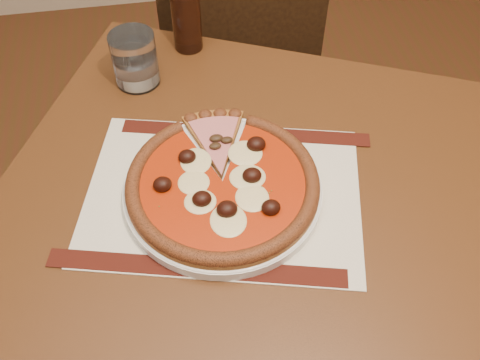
{
  "coord_description": "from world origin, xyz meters",
  "views": [
    {
      "loc": [
        0.41,
        0.69,
        1.44
      ],
      "look_at": [
        0.5,
        1.22,
        0.78
      ],
      "focal_mm": 40.0,
      "sensor_mm": 36.0,
      "label": 1
    }
  ],
  "objects_px": {
    "table": "(242,236)",
    "plate": "(223,190)",
    "bottle": "(186,15)",
    "water_glass": "(135,59)",
    "pizza": "(223,183)",
    "chair_far": "(238,70)"
  },
  "relations": [
    {
      "from": "water_glass",
      "to": "chair_far",
      "type": "bearing_deg",
      "value": 53.21
    },
    {
      "from": "chair_far",
      "to": "plate",
      "type": "xyz_separation_m",
      "value": [
        -0.13,
        -0.64,
        0.29
      ]
    },
    {
      "from": "table",
      "to": "water_glass",
      "type": "height_order",
      "value": "water_glass"
    },
    {
      "from": "table",
      "to": "chair_far",
      "type": "bearing_deg",
      "value": 81.34
    },
    {
      "from": "pizza",
      "to": "bottle",
      "type": "distance_m",
      "value": 0.4
    },
    {
      "from": "water_glass",
      "to": "bottle",
      "type": "distance_m",
      "value": 0.14
    },
    {
      "from": "table",
      "to": "chair_far",
      "type": "relative_size",
      "value": 1.28
    },
    {
      "from": "table",
      "to": "plate",
      "type": "relative_size",
      "value": 3.34
    },
    {
      "from": "chair_far",
      "to": "plate",
      "type": "distance_m",
      "value": 0.71
    },
    {
      "from": "pizza",
      "to": "bottle",
      "type": "height_order",
      "value": "bottle"
    },
    {
      "from": "pizza",
      "to": "plate",
      "type": "bearing_deg",
      "value": 88.12
    },
    {
      "from": "plate",
      "to": "bottle",
      "type": "relative_size",
      "value": 1.62
    },
    {
      "from": "pizza",
      "to": "bottle",
      "type": "relative_size",
      "value": 1.57
    },
    {
      "from": "table",
      "to": "plate",
      "type": "xyz_separation_m",
      "value": [
        -0.03,
        0.02,
        0.11
      ]
    },
    {
      "from": "table",
      "to": "plate",
      "type": "height_order",
      "value": "plate"
    },
    {
      "from": "water_glass",
      "to": "pizza",
      "type": "bearing_deg",
      "value": -68.35
    },
    {
      "from": "table",
      "to": "pizza",
      "type": "relative_size",
      "value": 3.46
    },
    {
      "from": "chair_far",
      "to": "bottle",
      "type": "height_order",
      "value": "bottle"
    },
    {
      "from": "plate",
      "to": "pizza",
      "type": "distance_m",
      "value": 0.02
    },
    {
      "from": "table",
      "to": "plate",
      "type": "distance_m",
      "value": 0.12
    },
    {
      "from": "plate",
      "to": "pizza",
      "type": "xyz_separation_m",
      "value": [
        -0.0,
        -0.0,
        0.02
      ]
    },
    {
      "from": "plate",
      "to": "bottle",
      "type": "xyz_separation_m",
      "value": [
        -0.01,
        0.4,
        0.07
      ]
    }
  ]
}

